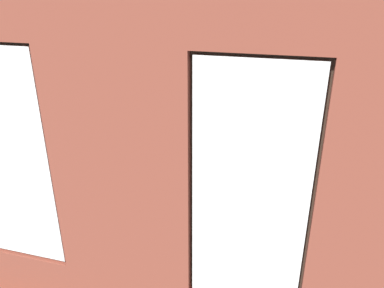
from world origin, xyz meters
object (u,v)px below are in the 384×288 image
object	(u,v)px
cup_ceramic	(206,186)
couch_left	(347,225)
candle_jar	(192,177)
potted_plant_corner_near_left	(346,134)
tv_flatscreen	(64,132)
table_plant_small	(227,176)
potted_plant_foreground_right	(116,112)
potted_plant_between_couches	(206,221)
potted_plant_near_tv	(58,170)
potted_plant_mid_room_small	(235,159)
papasan_chair	(195,133)
remote_gray	(174,184)
potted_plant_by_left_couch	(315,170)
coffee_table	(201,188)
media_console	(68,159)
couch_by_window	(89,246)

from	to	relation	value
cup_ceramic	couch_left	bearing A→B (deg)	174.28
candle_jar	potted_plant_corner_near_left	bearing A→B (deg)	-139.15
tv_flatscreen	table_plant_small	bearing A→B (deg)	171.12
potted_plant_foreground_right	potted_plant_between_couches	size ratio (longest dim) A/B	0.90
potted_plant_near_tv	potted_plant_mid_room_small	world-z (taller)	potted_plant_near_tv
potted_plant_between_couches	candle_jar	bearing A→B (deg)	-69.78
tv_flatscreen	papasan_chair	xyz separation A→B (m)	(-2.12, -1.42, -0.35)
remote_gray	potted_plant_near_tv	size ratio (longest dim) A/B	0.12
couch_left	cup_ceramic	distance (m)	2.03
tv_flatscreen	potted_plant_near_tv	world-z (taller)	potted_plant_near_tv
tv_flatscreen	potted_plant_corner_near_left	distance (m)	5.26
potted_plant_by_left_couch	potted_plant_mid_room_small	size ratio (longest dim) A/B	1.10
candle_jar	couch_left	bearing A→B (deg)	169.57
tv_flatscreen	potted_plant_by_left_couch	xyz separation A→B (m)	(-4.48, -0.53, -0.43)
coffee_table	table_plant_small	size ratio (longest dim) A/B	5.42
papasan_chair	couch_left	bearing A→B (deg)	139.36
remote_gray	potted_plant_between_couches	world-z (taller)	potted_plant_between_couches
potted_plant_between_couches	tv_flatscreen	bearing A→B (deg)	-34.65
remote_gray	potted_plant_mid_room_small	distance (m)	1.60
potted_plant_near_tv	potted_plant_by_left_couch	distance (m)	4.25
media_console	potted_plant_between_couches	bearing A→B (deg)	145.39
couch_left	tv_flatscreen	world-z (taller)	tv_flatscreen
tv_flatscreen	cup_ceramic	bearing A→B (deg)	165.38
potted_plant_between_couches	remote_gray	bearing A→B (deg)	-59.80
couch_by_window	potted_plant_foreground_right	size ratio (longest dim) A/B	1.55
couch_left	potted_plant_near_tv	bearing A→B (deg)	-85.69
couch_by_window	media_console	bearing A→B (deg)	-52.22
couch_by_window	potted_plant_foreground_right	xyz separation A→B (m)	(1.47, -3.79, 0.40)
couch_by_window	cup_ceramic	world-z (taller)	couch_by_window
coffee_table	potted_plant_near_tv	xyz separation A→B (m)	(2.23, 0.42, 0.21)
tv_flatscreen	potted_plant_corner_near_left	world-z (taller)	potted_plant_corner_near_left
cup_ceramic	potted_plant_near_tv	xyz separation A→B (m)	(2.33, 0.30, 0.11)
candle_jar	tv_flatscreen	world-z (taller)	tv_flatscreen
couch_left	potted_plant_corner_near_left	xyz separation A→B (m)	(-0.15, -2.52, 0.37)
tv_flatscreen	potted_plant_corner_near_left	bearing A→B (deg)	-162.68
table_plant_small	potted_plant_between_couches	xyz separation A→B (m)	(-0.09, 1.74, 0.35)
potted_plant_corner_near_left	potted_plant_foreground_right	xyz separation A→B (m)	(4.73, 0.05, 0.04)
couch_left	potted_plant_near_tv	world-z (taller)	potted_plant_near_tv
potted_plant_foreground_right	potted_plant_mid_room_small	xyz separation A→B (m)	(-2.78, 0.83, -0.40)
potted_plant_near_tv	potted_plant_between_couches	bearing A→B (deg)	156.18
tv_flatscreen	couch_by_window	bearing A→B (deg)	127.74
couch_by_window	table_plant_small	world-z (taller)	couch_by_window
cup_ceramic	table_plant_small	bearing A→B (deg)	-136.25
table_plant_small	remote_gray	size ratio (longest dim) A/B	1.46
candle_jar	papasan_chair	world-z (taller)	papasan_chair
couch_left	couch_by_window	bearing A→B (deg)	-63.87
remote_gray	potted_plant_foreground_right	bearing A→B (deg)	-4.98
potted_plant_near_tv	media_console	bearing A→B (deg)	-62.50
candle_jar	papasan_chair	xyz separation A→B (m)	(0.48, -1.95, -0.06)
candle_jar	potted_plant_near_tv	bearing A→B (deg)	14.04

